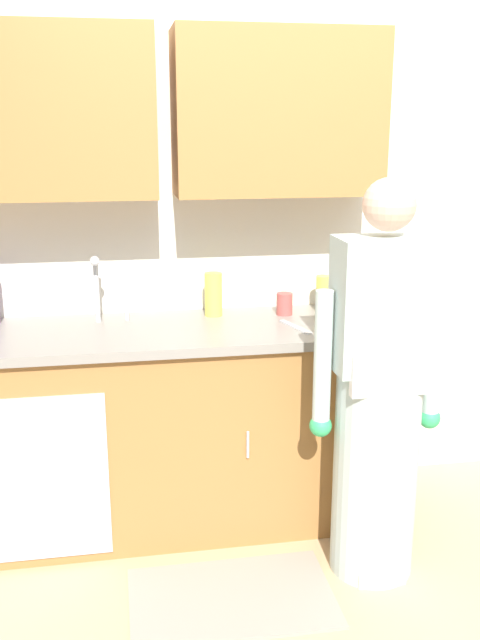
# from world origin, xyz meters

# --- Properties ---
(ground_plane) EXTENTS (9.00, 9.00, 0.00)m
(ground_plane) POSITION_xyz_m (0.00, 0.00, 0.00)
(ground_plane) COLOR tan
(kitchen_wall_with_uppers) EXTENTS (4.80, 0.44, 2.70)m
(kitchen_wall_with_uppers) POSITION_xyz_m (-0.14, 0.99, 1.48)
(kitchen_wall_with_uppers) COLOR silver
(kitchen_wall_with_uppers) RESTS_ON ground
(counter_cabinet) EXTENTS (1.90, 0.62, 0.90)m
(counter_cabinet) POSITION_xyz_m (-0.55, 0.70, 0.45)
(counter_cabinet) COLOR #9E6B38
(counter_cabinet) RESTS_ON ground
(countertop) EXTENTS (1.96, 0.66, 0.04)m
(countertop) POSITION_xyz_m (-0.55, 0.70, 0.92)
(countertop) COLOR gray
(countertop) RESTS_ON counter_cabinet
(sink) EXTENTS (0.50, 0.36, 0.35)m
(sink) POSITION_xyz_m (-0.83, 0.71, 0.93)
(sink) COLOR #B7BABF
(sink) RESTS_ON counter_cabinet
(person_at_sink) EXTENTS (0.55, 0.34, 1.62)m
(person_at_sink) POSITION_xyz_m (0.22, 0.17, 0.69)
(person_at_sink) COLOR white
(person_at_sink) RESTS_ON ground
(floor_mat) EXTENTS (0.80, 0.50, 0.01)m
(floor_mat) POSITION_xyz_m (-0.39, 0.05, 0.01)
(floor_mat) COLOR gray
(floor_mat) RESTS_ON ground
(bottle_water_tall) EXTENTS (0.08, 0.08, 0.20)m
(bottle_water_tall) POSITION_xyz_m (-0.34, 0.87, 1.04)
(bottle_water_tall) COLOR #D8D14C
(bottle_water_tall) RESTS_ON countertop
(bottle_soap) EXTENTS (0.07, 0.07, 0.17)m
(bottle_soap) POSITION_xyz_m (0.19, 0.86, 1.03)
(bottle_soap) COLOR #D8D14C
(bottle_soap) RESTS_ON countertop
(bottle_cleaner_spray) EXTENTS (0.08, 0.08, 0.16)m
(bottle_cleaner_spray) POSITION_xyz_m (0.32, 0.89, 1.02)
(bottle_cleaner_spray) COLOR silver
(bottle_cleaner_spray) RESTS_ON countertop
(cup_by_sink) EXTENTS (0.08, 0.08, 0.10)m
(cup_by_sink) POSITION_xyz_m (-0.01, 0.83, 0.99)
(cup_by_sink) COLOR #B24C47
(cup_by_sink) RESTS_ON countertop
(knife_on_counter) EXTENTS (0.09, 0.24, 0.01)m
(knife_on_counter) POSITION_xyz_m (-0.01, 0.60, 0.94)
(knife_on_counter) COLOR silver
(knife_on_counter) RESTS_ON countertop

